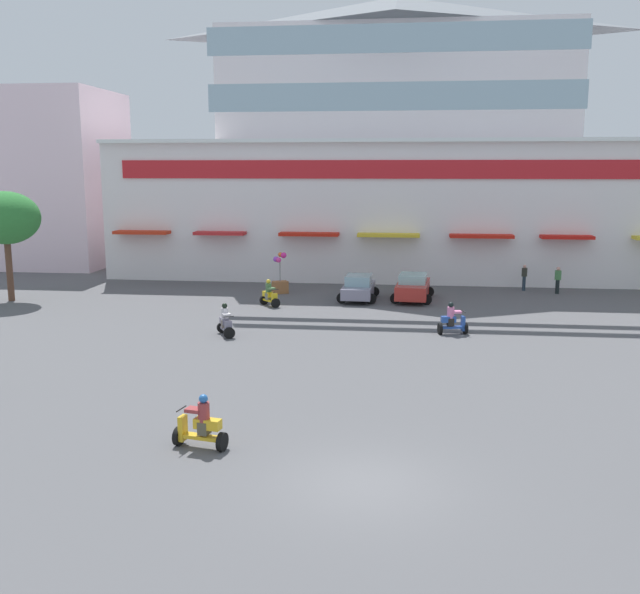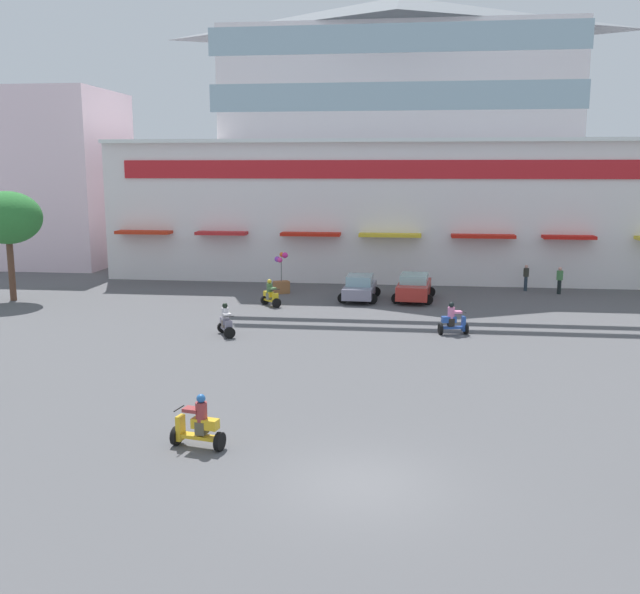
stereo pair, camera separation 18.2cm
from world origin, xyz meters
name	(u,v)px [view 2 (the right image)]	position (x,y,z in m)	size (l,w,h in m)	color
ground_plane	(382,350)	(0.00, 13.00, 0.00)	(128.00, 128.00, 0.00)	#545457
colonial_building	(397,157)	(0.00, 36.79, 8.33)	(38.89, 18.58, 19.43)	white
flank_building_left	(48,179)	(-27.07, 37.05, 6.67)	(10.58, 9.26, 13.33)	silver
plaza_tree_0	(7,218)	(-21.62, 21.75, 4.74)	(3.85, 3.72, 6.27)	brown
parked_car_0	(360,288)	(-1.75, 24.36, 0.73)	(2.34, 3.87, 1.46)	gray
parked_car_1	(414,287)	(1.37, 24.67, 0.77)	(2.56, 4.29, 1.52)	#B52C25
scooter_rider_0	(198,425)	(-4.58, 1.72, 0.64)	(1.55, 0.81, 1.55)	black
scooter_rider_3	(270,295)	(-6.53, 21.93, 0.61)	(1.29, 1.33, 1.49)	black
scooter_rider_5	(226,323)	(-7.20, 14.74, 0.61)	(1.10, 1.41, 1.51)	black
scooter_rider_7	(453,321)	(3.11, 16.30, 0.63)	(1.41, 0.78, 1.51)	black
pedestrian_1	(526,276)	(8.28, 28.75, 0.93)	(0.34, 0.34, 1.63)	#232F3B
pedestrian_2	(560,279)	(10.13, 27.86, 0.93)	(0.49, 0.49, 1.64)	black
balloon_vendor_cart	(281,280)	(-6.64, 25.98, 0.84)	(1.08, 0.96, 2.52)	#9F643A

